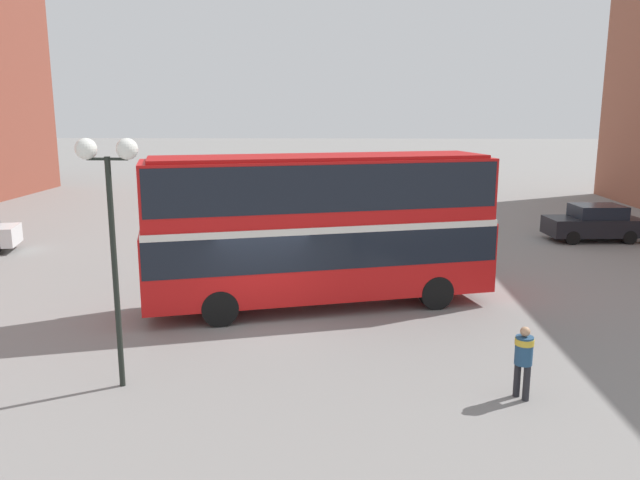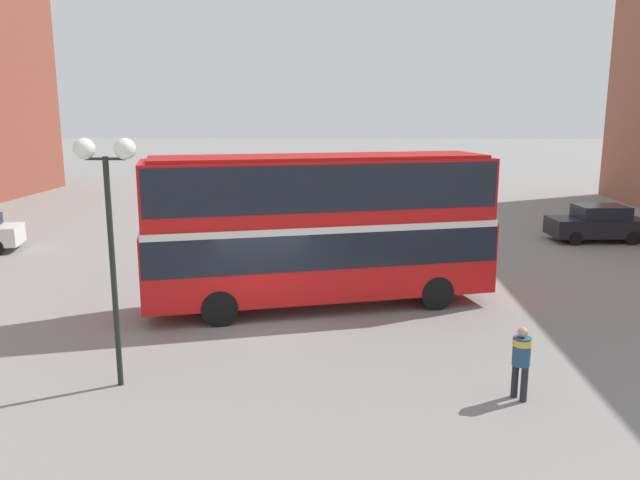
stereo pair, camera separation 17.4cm
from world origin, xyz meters
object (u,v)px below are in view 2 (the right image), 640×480
Objects in this scene: pedestrian_foreground at (521,356)px; parked_car_kerb_near at (597,223)px; double_decker_bus at (320,221)px; street_lamp_twin_globe at (107,187)px.

parked_car_kerb_near is (7.82, 16.44, -0.14)m from pedestrian_foreground.
double_decker_bus is 6.83× the size of pedestrian_foreground.
street_lamp_twin_globe is at bearing 40.46° from parked_car_kerb_near.
double_decker_bus is 16.11m from parked_car_kerb_near.
double_decker_bus reaches higher than parked_car_kerb_near.
street_lamp_twin_globe reaches higher than double_decker_bus.
street_lamp_twin_globe reaches higher than parked_car_kerb_near.
pedestrian_foreground is at bearing -2.03° from street_lamp_twin_globe.
double_decker_bus is 7.73m from pedestrian_foreground.
parked_car_kerb_near reaches higher than pedestrian_foreground.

